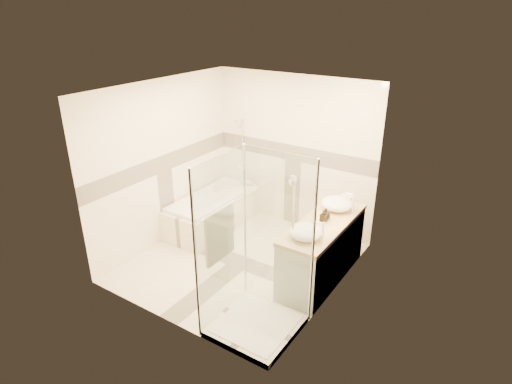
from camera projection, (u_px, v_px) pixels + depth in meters
The scene contains 12 objects.
room at pixel (243, 183), 5.70m from camera, with size 2.82×3.02×2.52m.
bathtub at pixel (213, 210), 7.11m from camera, with size 0.75×1.70×0.56m.
vanity at pixel (322, 250), 5.72m from camera, with size 0.58×1.62×0.85m.
shower_enclosure at pixel (251, 286), 4.86m from camera, with size 0.96×0.93×2.04m.
vessel_sink_near at pixel (337, 204), 5.86m from camera, with size 0.44×0.44×0.17m, color white.
vessel_sink_far at pixel (306, 232), 5.15m from camera, with size 0.41×0.41×0.17m, color white.
faucet_near at pixel (352, 202), 5.72m from camera, with size 0.12×0.03×0.30m.
faucet_far at pixel (322, 231), 5.01m from camera, with size 0.11×0.03×0.27m.
amenity_bottle_a at pixel (323, 216), 5.53m from camera, with size 0.07×0.07×0.16m, color black.
amenity_bottle_b at pixel (326, 214), 5.59m from camera, with size 0.12×0.12×0.16m, color black.
folded_towels at pixel (344, 200), 6.07m from camera, with size 0.17×0.28×0.09m, color white.
rolled_towel at pixel (247, 182), 7.42m from camera, with size 0.09×0.09×0.21m, color white.
Camera 1 is at (3.08, -4.30, 3.45)m, focal length 30.00 mm.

